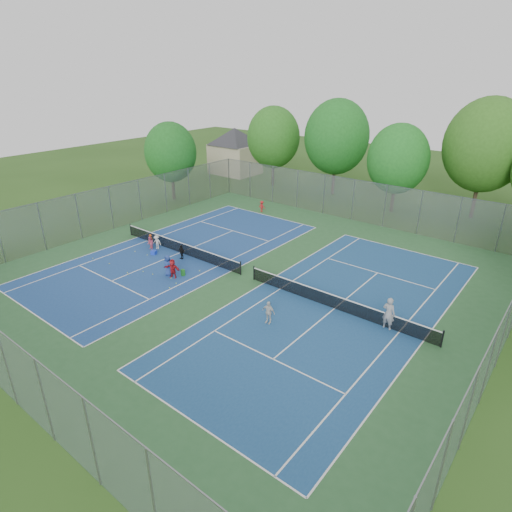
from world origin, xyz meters
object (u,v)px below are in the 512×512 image
Objects in this scene: net_right at (335,302)px; ball_crate at (154,253)px; ball_hopper at (183,273)px; instructor at (389,313)px; net_left at (180,248)px.

ball_crate is at bearing -174.34° from net_right.
instructor reaches higher than ball_hopper.
net_left is at bearing 47.49° from ball_crate.
net_left is 1.00× the size of net_right.
net_left is 6.47× the size of instructor.
ball_crate is at bearing 7.57° from instructor.
net_left is 2.09m from ball_crate.
net_right is at bearing 1.97° from instructor.
net_left is 33.32× the size of ball_crate.
ball_crate is 18.87m from instructor.
net_left is at bearing 180.00° from net_right.
ball_hopper is 0.24× the size of instructor.
ball_crate is (-15.40, -1.53, -0.29)m from net_right.
ball_hopper is (3.24, -2.68, -0.22)m from net_left.
ball_hopper is at bearing -39.59° from net_left.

